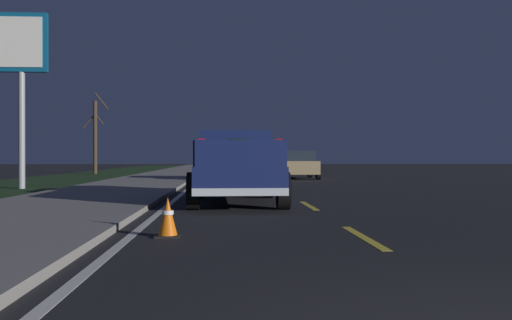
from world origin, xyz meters
The scene contains 10 objects.
ground centered at (27.00, 0.00, 0.00)m, with size 144.00×144.00×0.00m, color black.
sidewalk_shoulder centered at (27.00, 5.70, 0.06)m, with size 108.00×4.00×0.12m, color gray.
grass_verge centered at (27.00, 10.70, 0.00)m, with size 108.00×6.00×0.01m, color #1E3819.
lane_markings centered at (29.22, 2.55, 0.00)m, with size 108.00×3.54×0.01m.
pickup_truck centered at (11.79, 1.75, 0.98)m, with size 5.46×2.35×1.87m.
sedan_blue centered at (25.08, 1.86, 0.78)m, with size 4.44×2.09×1.54m.
sedan_tan centered at (28.13, -2.00, 0.78)m, with size 4.40×2.02×1.54m.
gas_price_sign centered at (18.71, 9.61, 4.91)m, with size 0.27×1.90×6.55m.
bare_tree_far centered at (38.08, 11.41, 2.80)m, with size 0.93×1.88×5.87m.
traffic_cone_near centered at (5.77, 2.84, 0.28)m, with size 0.36×0.36×0.58m.
Camera 1 is at (-2.34, 2.00, 1.16)m, focal length 38.82 mm.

